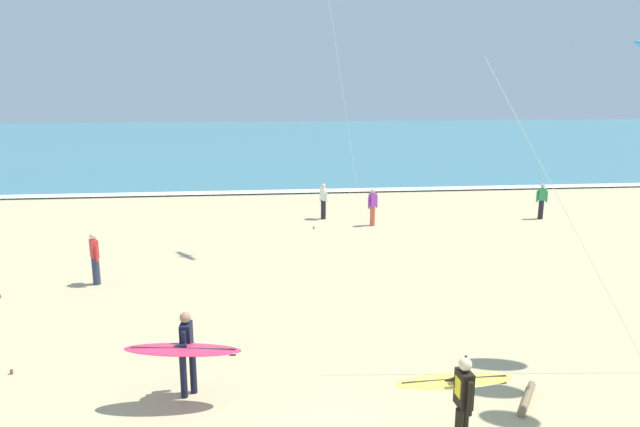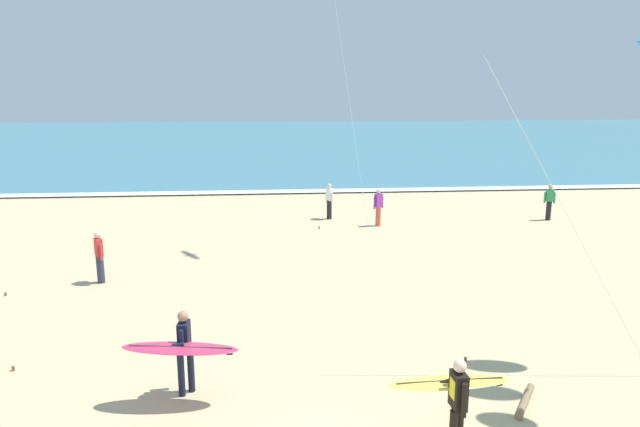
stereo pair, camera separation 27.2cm
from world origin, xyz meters
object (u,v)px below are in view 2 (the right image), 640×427
(surfer_lead, at_px, (454,393))
(driftwood_log, at_px, (525,401))
(surfer_third, at_px, (183,348))
(bystander_red_top, at_px, (99,257))
(bystander_white_top, at_px, (329,201))
(bystander_green_top, at_px, (549,202))
(bystander_purple_top, at_px, (378,207))

(surfer_lead, height_order, driftwood_log, surfer_lead)
(surfer_lead, height_order, surfer_third, same)
(bystander_red_top, height_order, driftwood_log, bystander_red_top)
(driftwood_log, bearing_deg, surfer_third, 173.23)
(bystander_white_top, distance_m, bystander_green_top, 9.65)
(surfer_third, height_order, bystander_green_top, surfer_third)
(bystander_white_top, bearing_deg, bystander_purple_top, -36.65)
(driftwood_log, bearing_deg, surfer_lead, -145.50)
(bystander_white_top, relative_size, driftwood_log, 1.30)
(surfer_third, height_order, bystander_red_top, surfer_third)
(surfer_lead, distance_m, surfer_third, 5.00)
(bystander_red_top, relative_size, bystander_green_top, 1.00)
(bystander_white_top, relative_size, bystander_red_top, 1.00)
(bystander_purple_top, bearing_deg, bystander_white_top, 143.35)
(surfer_lead, bearing_deg, surfer_third, 156.37)
(surfer_lead, relative_size, bystander_white_top, 1.32)
(surfer_third, height_order, bystander_white_top, surfer_third)
(surfer_third, bearing_deg, surfer_lead, -23.63)
(bystander_green_top, bearing_deg, driftwood_log, -117.38)
(surfer_lead, relative_size, surfer_third, 0.97)
(bystander_red_top, bearing_deg, bystander_purple_top, 33.27)
(surfer_lead, distance_m, bystander_green_top, 18.15)
(bystander_white_top, height_order, bystander_red_top, same)
(bystander_purple_top, bearing_deg, surfer_third, -115.05)
(bystander_red_top, bearing_deg, bystander_white_top, 45.20)
(bystander_purple_top, height_order, driftwood_log, bystander_purple_top)
(bystander_red_top, distance_m, bystander_purple_top, 11.52)
(surfer_third, relative_size, driftwood_log, 1.78)
(surfer_third, bearing_deg, bystander_purple_top, 64.95)
(surfer_lead, distance_m, bystander_white_top, 16.63)
(surfer_lead, height_order, bystander_green_top, surfer_lead)
(surfer_lead, relative_size, driftwood_log, 1.72)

